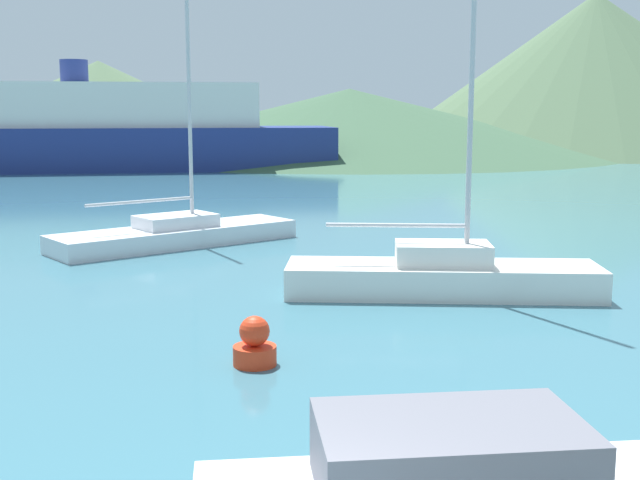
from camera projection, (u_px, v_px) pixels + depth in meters
The scene contains 7 objects.
sailboat_inner at pixel (441, 273), 18.41m from camera, with size 7.24×2.23×10.64m.
sailboat_middle at pixel (175, 233), 25.21m from camera, with size 7.43×6.60×8.96m.
ferry_distant at pixel (75, 132), 56.65m from camera, with size 36.99×13.22×7.70m.
buoy_marker at pixel (253, 345), 13.33m from camera, with size 0.73×0.73×0.84m.
hill_central at pixel (98, 106), 83.73m from camera, with size 39.71×39.71×9.30m.
hill_east at pixel (348, 121), 77.76m from camera, with size 51.31×51.31×6.26m.
hill_far_east at pixel (591, 73), 84.41m from camera, with size 45.52×45.52×16.26m.
Camera 1 is at (0.66, -4.55, 4.21)m, focal length 45.00 mm.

